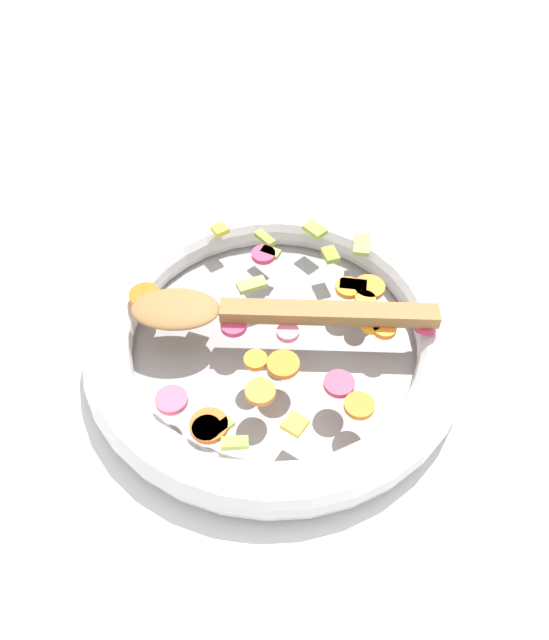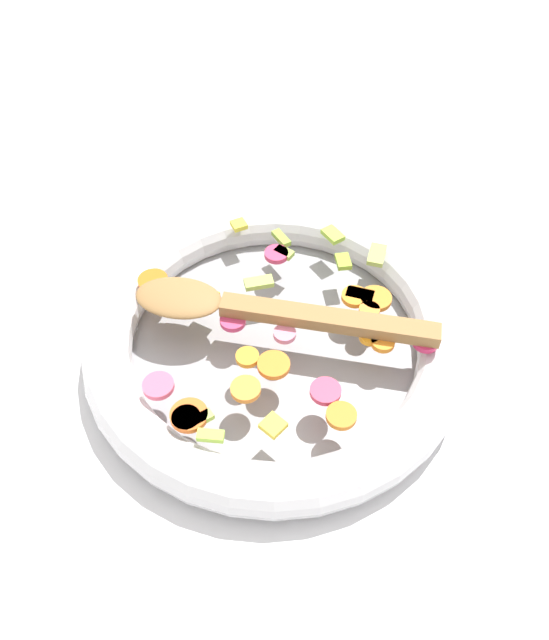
# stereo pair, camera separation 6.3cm
# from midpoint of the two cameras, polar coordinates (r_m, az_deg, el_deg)

# --- Properties ---
(ground_plane) EXTENTS (4.00, 4.00, 0.00)m
(ground_plane) POSITION_cam_midpoint_polar(r_m,az_deg,el_deg) (0.67, -2.69, -2.91)
(ground_plane) COLOR silver
(skillet) EXTENTS (0.40, 0.40, 0.05)m
(skillet) POSITION_cam_midpoint_polar(r_m,az_deg,el_deg) (0.65, -2.76, -1.74)
(skillet) COLOR gray
(skillet) RESTS_ON ground_plane
(chopped_vegetables) EXTENTS (0.31, 0.32, 0.01)m
(chopped_vegetables) POSITION_cam_midpoint_polar(r_m,az_deg,el_deg) (0.62, -2.59, -1.06)
(chopped_vegetables) COLOR orange
(chopped_vegetables) RESTS_ON skillet
(wooden_spoon) EXTENTS (0.30, 0.16, 0.01)m
(wooden_spoon) POSITION_cam_midpoint_polar(r_m,az_deg,el_deg) (0.62, -5.13, 0.66)
(wooden_spoon) COLOR olive
(wooden_spoon) RESTS_ON chopped_vegetables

